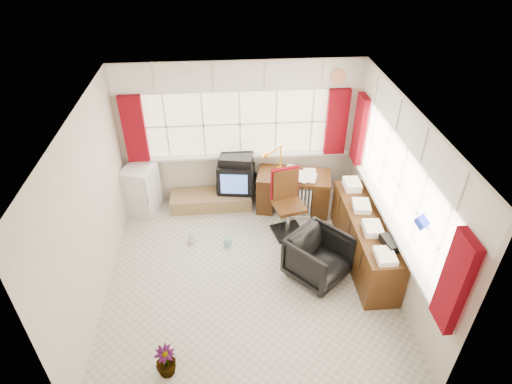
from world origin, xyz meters
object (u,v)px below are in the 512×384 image
at_px(credenza, 365,238).
at_px(tv_bench, 211,200).
at_px(desk, 293,190).
at_px(task_chair, 286,199).
at_px(crt_tv, 236,175).
at_px(office_chair, 319,257).
at_px(mini_fridge, 141,189).
at_px(radiator, 299,207).
at_px(desk_lamp, 281,152).

bearing_deg(credenza, tv_bench, 146.30).
relative_size(desk, task_chair, 1.19).
height_order(desk, crt_tv, crt_tv).
bearing_deg(office_chair, mini_fridge, 104.38).
xyz_separation_m(office_chair, crt_tv, (-1.08, 1.96, 0.17)).
distance_m(task_chair, radiator, 0.50).
height_order(radiator, credenza, credenza).
bearing_deg(tv_bench, mini_fridge, -179.67).
xyz_separation_m(task_chair, office_chair, (0.31, -1.10, -0.24)).
height_order(desk, office_chair, desk).
distance_m(task_chair, tv_bench, 1.49).
bearing_deg(mini_fridge, radiator, -10.07).
height_order(tv_bench, crt_tv, crt_tv).
xyz_separation_m(radiator, tv_bench, (-1.48, 0.48, -0.12)).
bearing_deg(desk, credenza, -57.01).
relative_size(credenza, mini_fridge, 2.38).
bearing_deg(desk, crt_tv, 160.59).
distance_m(desk_lamp, office_chair, 1.99).
xyz_separation_m(task_chair, credenza, (1.06, -0.80, -0.20)).
distance_m(credenza, tv_bench, 2.75).
bearing_deg(office_chair, desk, 52.19).
distance_m(desk, task_chair, 0.60).
bearing_deg(task_chair, desk_lamp, 90.75).
distance_m(office_chair, mini_fridge, 3.25).
xyz_separation_m(office_chair, tv_bench, (-1.53, 1.82, -0.23)).
relative_size(office_chair, mini_fridge, 0.92).
height_order(desk, task_chair, task_chair).
height_order(task_chair, office_chair, task_chair).
relative_size(credenza, tv_bench, 1.43).
xyz_separation_m(desk_lamp, crt_tv, (-0.76, 0.12, -0.51)).
relative_size(desk_lamp, office_chair, 0.62).
bearing_deg(radiator, desk_lamp, 118.10).
xyz_separation_m(desk_lamp, radiator, (0.27, -0.50, -0.79)).
height_order(desk, mini_fridge, mini_fridge).
xyz_separation_m(desk, tv_bench, (-1.42, 0.20, -0.27)).
distance_m(radiator, crt_tv, 1.23).
relative_size(task_chair, credenza, 0.56).
bearing_deg(mini_fridge, desk, -4.23).
bearing_deg(task_chair, radiator, 44.01).
bearing_deg(radiator, office_chair, -87.59).
bearing_deg(crt_tv, office_chair, -61.12).
height_order(desk, desk_lamp, desk_lamp).
bearing_deg(desk_lamp, task_chair, -89.25).
bearing_deg(mini_fridge, office_chair, -33.88).
relative_size(tv_bench, crt_tv, 2.10).
bearing_deg(radiator, tv_bench, 162.12).
distance_m(desk, credenza, 1.58).
xyz_separation_m(credenza, mini_fridge, (-3.45, 1.51, 0.03)).
relative_size(office_chair, radiator, 1.30).
relative_size(office_chair, tv_bench, 0.55).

